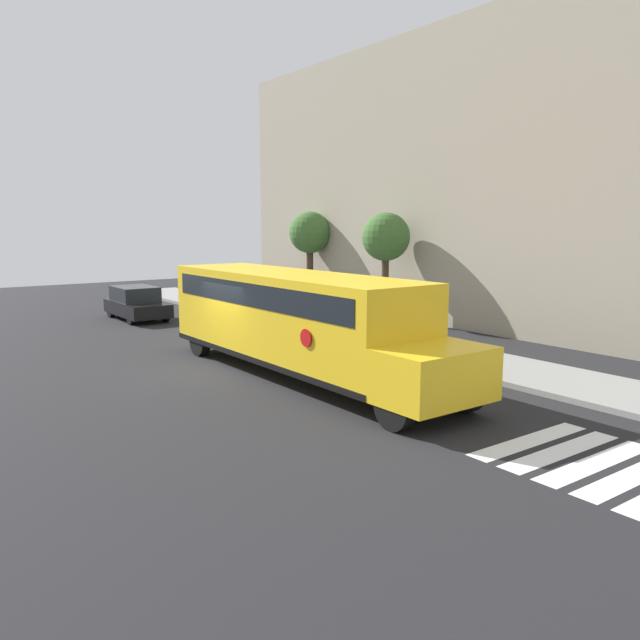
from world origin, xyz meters
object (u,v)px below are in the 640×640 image
object	(u,v)px
tree_near_sidewalk	(310,234)
tree_far_sidewalk	(386,238)
school_bus	(296,316)
parked_car	(137,303)

from	to	relation	value
tree_near_sidewalk	tree_far_sidewalk	bearing A→B (deg)	-5.41
school_bus	tree_far_sidewalk	distance (m)	10.23
parked_car	tree_far_sidewalk	bearing A→B (deg)	48.54
parked_car	tree_far_sidewalk	xyz separation A→B (m)	(7.34, 8.31, 2.91)
parked_car	tree_near_sidewalk	distance (m)	9.46
school_bus	tree_near_sidewalk	distance (m)	15.16
tree_far_sidewalk	parked_car	bearing A→B (deg)	-131.46
parked_car	tree_near_sidewalk	bearing A→B (deg)	84.45
tree_near_sidewalk	tree_far_sidewalk	xyz separation A→B (m)	(6.48, -0.61, -0.10)
parked_car	tree_near_sidewalk	xyz separation A→B (m)	(0.87, 8.93, 3.01)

